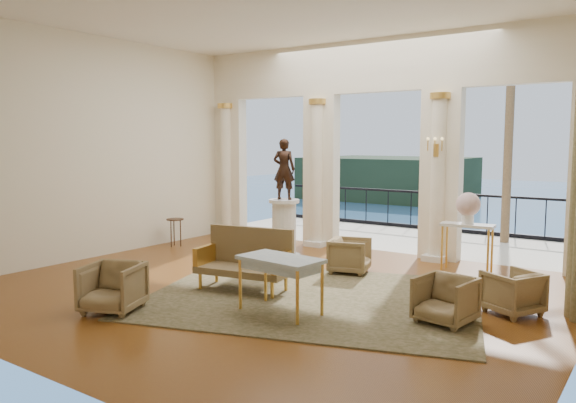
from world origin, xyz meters
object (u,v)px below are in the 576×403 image
Objects in this scene: statue at (284,169)px; side_table at (175,223)px; armchair_a at (112,285)px; pedestal at (284,230)px; armchair_d at (350,254)px; game_table at (280,263)px; console_table at (467,232)px; settee at (246,259)px; armchair_c at (512,290)px; armchair_b at (445,298)px.

statue is 1.93× the size of side_table.
pedestal is (-0.11, 4.29, 0.20)m from armchair_a.
armchair_a is 1.09× the size of armchair_d.
console_table reaches higher than game_table.
game_table is at bearing -55.52° from pedestal.
settee reaches higher than game_table.
console_table is (3.40, 0.95, -1.08)m from statue.
pedestal is at bearing -74.88° from armchair_c.
game_table reaches higher than armchair_a.
armchair_b is at bearing -142.78° from armchair_d.
armchair_c is 0.69× the size of console_table.
armchair_b is at bearing -82.24° from console_table.
armchair_b is 0.57× the size of statue.
settee is at bearing -44.61° from armchair_c.
pedestal is 1.92× the size of side_table.
console_table is at bearing 176.16° from statue.
armchair_b is at bearing 29.31° from game_table.
settee is 1.31× the size of pedestal.
armchair_a is at bearing -126.87° from console_table.
armchair_c is 4.86m from pedestal.
game_table reaches higher than armchair_b.
armchair_c is at bearing -6.72° from side_table.
settee is 4.17m from side_table.
armchair_a is 4.52m from armchair_b.
armchair_d is at bearing 56.81° from settee.
settee is 2.79m from statue.
console_table reaches higher than armchair_d.
game_table is at bearing -26.02° from armchair_c.
console_table reaches higher than armchair_c.
side_table is at bearing -67.28° from armchair_c.
armchair_c is 3.98m from settee.
game_table is at bearing -41.21° from settee.
console_table is at bearing -68.56° from armchair_d.
armchair_b is 0.57× the size of pedestal.
armchair_b is at bearing -27.61° from pedestal.
settee is 1.65× the size of console_table.
armchair_c reaches higher than side_table.
armchair_a is at bearing -26.61° from armchair_c.
console_table is at bearing 11.55° from side_table.
game_table is at bearing 10.70° from armchair_a.
armchair_d is at bearing -0.37° from side_table.
armchair_b is 3.19m from console_table.
statue is (-0.87, 2.29, 1.33)m from settee.
armchair_d is 1.75m from pedestal.
statue reaches higher than armchair_d.
armchair_d is 2.27m from statue.
armchair_d is at bearing 151.58° from armchair_b.
side_table is at bearing 141.49° from settee.
armchair_d is at bearing 45.58° from armchair_a.
armchair_a is 0.63× the size of pedestal.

